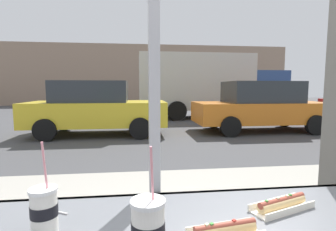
# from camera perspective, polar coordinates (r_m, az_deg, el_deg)

# --- Properties ---
(ground_plane) EXTENTS (60.00, 60.00, 0.00)m
(ground_plane) POSITION_cam_1_polar(r_m,az_deg,el_deg) (9.22, -6.21, -3.26)
(ground_plane) COLOR #424244
(sidewalk_strip) EXTENTS (16.00, 2.80, 0.13)m
(sidewalk_strip) POSITION_cam_1_polar(r_m,az_deg,el_deg) (3.05, -4.91, -21.66)
(sidewalk_strip) COLOR #9E998E
(sidewalk_strip) RESTS_ON ground
(window_wall) EXTENTS (2.64, 0.20, 2.90)m
(window_wall) POSITION_cam_1_polar(r_m,az_deg,el_deg) (1.21, -3.18, 18.45)
(window_wall) COLOR #56544F
(window_wall) RESTS_ON ground
(building_facade_far) EXTENTS (28.00, 1.20, 5.42)m
(building_facade_far) POSITION_cam_1_polar(r_m,az_deg,el_deg) (24.17, -6.65, 8.90)
(building_facade_far) COLOR gray
(building_facade_far) RESTS_ON ground
(soda_cup_left) EXTENTS (0.10, 0.10, 0.33)m
(soda_cup_left) POSITION_cam_1_polar(r_m,az_deg,el_deg) (0.79, -4.42, -23.72)
(soda_cup_left) COLOR white
(soda_cup_left) RESTS_ON window_counter
(soda_cup_right) EXTENTS (0.09, 0.09, 0.31)m
(soda_cup_right) POSITION_cam_1_polar(r_m,az_deg,el_deg) (1.00, -25.78, -18.26)
(soda_cup_right) COLOR silver
(soda_cup_right) RESTS_ON window_counter
(hotdog_tray_near) EXTENTS (0.25, 0.12, 0.05)m
(hotdog_tray_near) POSITION_cam_1_polar(r_m,az_deg,el_deg) (0.93, 12.55, -23.58)
(hotdog_tray_near) COLOR silver
(hotdog_tray_near) RESTS_ON window_counter
(hotdog_tray_far) EXTENTS (0.28, 0.18, 0.05)m
(hotdog_tray_far) POSITION_cam_1_polar(r_m,az_deg,el_deg) (1.17, 23.92, -17.48)
(hotdog_tray_far) COLOR silver
(hotdog_tray_far) RESTS_ON window_counter
(loose_straw) EXTENTS (0.17, 0.10, 0.01)m
(loose_straw) POSITION_cam_1_polar(r_m,az_deg,el_deg) (1.18, -24.94, -18.40)
(loose_straw) COLOR white
(loose_straw) RESTS_ON window_counter
(parked_car_yellow) EXTENTS (4.28, 2.06, 1.71)m
(parked_car_yellow) POSITION_cam_1_polar(r_m,az_deg,el_deg) (8.52, -15.61, 1.69)
(parked_car_yellow) COLOR gold
(parked_car_yellow) RESTS_ON ground
(parked_car_orange) EXTENTS (4.53, 1.98, 1.72)m
(parked_car_orange) POSITION_cam_1_polar(r_m,az_deg,el_deg) (9.42, 19.88, 1.93)
(parked_car_orange) COLOR orange
(parked_car_orange) RESTS_ON ground
(box_truck) EXTENTS (7.28, 2.44, 3.13)m
(box_truck) POSITION_cam_1_polar(r_m,az_deg,el_deg) (13.26, 8.80, 6.87)
(box_truck) COLOR beige
(box_truck) RESTS_ON ground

